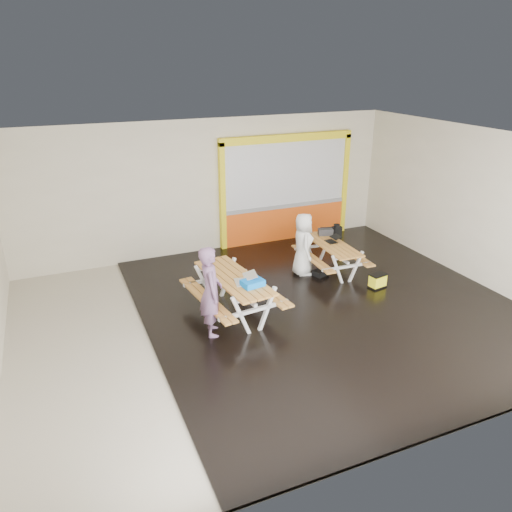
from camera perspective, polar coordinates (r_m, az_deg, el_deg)
name	(u,v)px	position (r m, az deg, el deg)	size (l,w,h in m)	color
room	(275,236)	(9.33, 2.17, 2.34)	(10.02, 8.02, 3.52)	beige
deck	(327,304)	(10.58, 8.21, -5.59)	(7.50, 7.98, 0.05)	black
kiosk	(286,191)	(13.72, 3.51, 7.51)	(3.88, 0.16, 3.00)	#F05814
picnic_table_left	(234,286)	(9.82, -2.60, -3.50)	(1.72, 2.34, 0.87)	#CA8636
picnic_table_right	(332,251)	(11.95, 8.78, 0.63)	(1.33, 1.91, 0.75)	#CA8636
person_left	(211,292)	(9.07, -5.27, -4.14)	(0.64, 0.42, 1.76)	slate
person_right	(303,244)	(11.65, 5.48, 1.34)	(0.74, 0.48, 1.52)	white
laptop_left	(245,280)	(9.46, -1.31, -2.76)	(0.48, 0.45, 0.18)	silver
laptop_right	(333,240)	(12.01, 8.90, 1.87)	(0.34, 0.30, 0.14)	black
blue_pouch	(253,283)	(9.32, -0.40, -3.15)	(0.41, 0.29, 0.12)	#0871E9
toolbox	(325,232)	(12.42, 8.06, 2.79)	(0.40, 0.28, 0.21)	black
backpack	(336,232)	(12.88, 9.32, 2.75)	(0.26, 0.19, 0.41)	black
dark_case	(320,273)	(11.84, 7.49, -1.93)	(0.34, 0.25, 0.13)	black
fluke_bag	(378,281)	(11.43, 13.94, -2.82)	(0.42, 0.31, 0.33)	black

